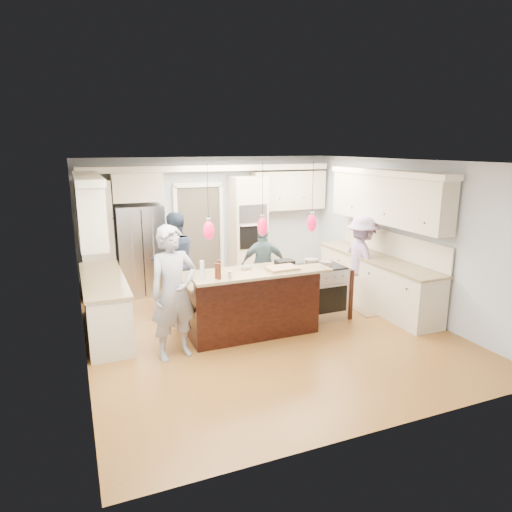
{
  "coord_description": "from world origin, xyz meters",
  "views": [
    {
      "loc": [
        -2.77,
        -6.43,
        2.92
      ],
      "look_at": [
        0.0,
        0.35,
        1.15
      ],
      "focal_mm": 32.0,
      "sensor_mm": 36.0,
      "label": 1
    }
  ],
  "objects_px": {
    "refrigerator": "(141,250)",
    "kitchen_island": "(248,301)",
    "person_far_left": "(174,261)",
    "person_bar_end": "(174,293)",
    "island_range": "(322,291)"
  },
  "relations": [
    {
      "from": "kitchen_island",
      "to": "person_bar_end",
      "type": "height_order",
      "value": "person_bar_end"
    },
    {
      "from": "refrigerator",
      "to": "kitchen_island",
      "type": "bearing_deg",
      "value": -63.1
    },
    {
      "from": "refrigerator",
      "to": "island_range",
      "type": "distance_m",
      "value": 3.71
    },
    {
      "from": "refrigerator",
      "to": "kitchen_island",
      "type": "relative_size",
      "value": 0.86
    },
    {
      "from": "person_bar_end",
      "to": "person_far_left",
      "type": "bearing_deg",
      "value": 64.87
    },
    {
      "from": "person_far_left",
      "to": "person_bar_end",
      "type": "bearing_deg",
      "value": 65.13
    },
    {
      "from": "island_range",
      "to": "person_far_left",
      "type": "height_order",
      "value": "person_far_left"
    },
    {
      "from": "refrigerator",
      "to": "person_bar_end",
      "type": "relative_size",
      "value": 0.95
    },
    {
      "from": "kitchen_island",
      "to": "person_far_left",
      "type": "distance_m",
      "value": 1.8
    },
    {
      "from": "refrigerator",
      "to": "person_bar_end",
      "type": "height_order",
      "value": "person_bar_end"
    },
    {
      "from": "refrigerator",
      "to": "person_far_left",
      "type": "distance_m",
      "value": 1.13
    },
    {
      "from": "refrigerator",
      "to": "person_far_left",
      "type": "bearing_deg",
      "value": -66.6
    },
    {
      "from": "refrigerator",
      "to": "person_far_left",
      "type": "height_order",
      "value": "refrigerator"
    },
    {
      "from": "person_far_left",
      "to": "kitchen_island",
      "type": "bearing_deg",
      "value": 106.89
    },
    {
      "from": "kitchen_island",
      "to": "island_range",
      "type": "xyz_separation_m",
      "value": [
        1.41,
        0.08,
        -0.03
      ]
    }
  ]
}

